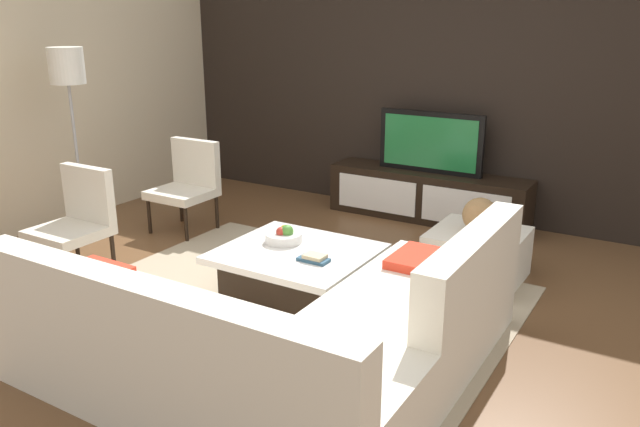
{
  "coord_description": "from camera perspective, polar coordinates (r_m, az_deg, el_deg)",
  "views": [
    {
      "loc": [
        2.27,
        -3.49,
        2.01
      ],
      "look_at": [
        -0.16,
        0.54,
        0.53
      ],
      "focal_mm": 35.39,
      "sensor_mm": 36.0,
      "label": 1
    }
  ],
  "objects": [
    {
      "name": "ground_plane",
      "position": [
        4.62,
        -1.73,
        -8.36
      ],
      "size": [
        14.0,
        14.0,
        0.0
      ],
      "primitive_type": "plane",
      "color": "brown"
    },
    {
      "name": "feature_wall_back",
      "position": [
        6.62,
        11.22,
        11.82
      ],
      "size": [
        6.4,
        0.12,
        2.8
      ],
      "primitive_type": "cube",
      "color": "black",
      "rests_on": "ground"
    },
    {
      "name": "side_wall_left",
      "position": [
        6.63,
        -25.17,
        10.54
      ],
      "size": [
        0.12,
        5.2,
        2.8
      ],
      "primitive_type": "cube",
      "color": "beige",
      "rests_on": "ground"
    },
    {
      "name": "area_rug",
      "position": [
        4.67,
        -2.77,
        -8.02
      ],
      "size": [
        3.11,
        2.47,
        0.01
      ],
      "primitive_type": "cube",
      "color": "tan",
      "rests_on": "ground"
    },
    {
      "name": "media_console",
      "position": [
        6.55,
        9.7,
        1.59
      ],
      "size": [
        2.05,
        0.46,
        0.5
      ],
      "color": "black",
      "rests_on": "ground"
    },
    {
      "name": "television",
      "position": [
        6.42,
        9.95,
        6.36
      ],
      "size": [
        1.08,
        0.06,
        0.61
      ],
      "color": "black",
      "rests_on": "media_console"
    },
    {
      "name": "sectional_couch",
      "position": [
        3.58,
        -2.93,
        -11.32
      ],
      "size": [
        2.36,
        2.27,
        0.84
      ],
      "color": "silver",
      "rests_on": "ground"
    },
    {
      "name": "coffee_table",
      "position": [
        4.67,
        -2.12,
        -5.4
      ],
      "size": [
        1.07,
        0.97,
        0.38
      ],
      "color": "black",
      "rests_on": "ground"
    },
    {
      "name": "accent_chair_near",
      "position": [
        5.38,
        -21.06,
        -0.22
      ],
      "size": [
        0.52,
        0.52,
        0.87
      ],
      "rotation": [
        0.0,
        0.0,
        -0.07
      ],
      "color": "black",
      "rests_on": "ground"
    },
    {
      "name": "floor_lamp",
      "position": [
        6.17,
        -21.83,
        11.22
      ],
      "size": [
        0.31,
        0.31,
        1.75
      ],
      "color": "#A5A5AA",
      "rests_on": "ground"
    },
    {
      "name": "ottoman",
      "position": [
        5.15,
        13.99,
        -3.71
      ],
      "size": [
        0.7,
        0.7,
        0.4
      ],
      "primitive_type": "cube",
      "color": "silver",
      "rests_on": "ground"
    },
    {
      "name": "fruit_bowl",
      "position": [
        4.76,
        -3.27,
        -2.04
      ],
      "size": [
        0.28,
        0.28,
        0.14
      ],
      "color": "silver",
      "rests_on": "coffee_table"
    },
    {
      "name": "accent_chair_far",
      "position": [
        6.24,
        -11.83,
        2.95
      ],
      "size": [
        0.55,
        0.52,
        0.87
      ],
      "rotation": [
        0.0,
        0.0,
        -0.12
      ],
      "color": "black",
      "rests_on": "ground"
    },
    {
      "name": "decorative_ball",
      "position": [
        5.04,
        14.27,
        -0.14
      ],
      "size": [
        0.27,
        0.27,
        0.27
      ],
      "primitive_type": "sphere",
      "color": "#997247",
      "rests_on": "ottoman"
    },
    {
      "name": "book_stack",
      "position": [
        4.39,
        -0.54,
        -4.07
      ],
      "size": [
        0.22,
        0.12,
        0.05
      ],
      "color": "#2D516B",
      "rests_on": "coffee_table"
    }
  ]
}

